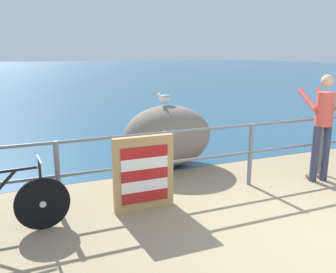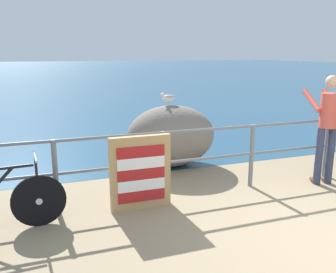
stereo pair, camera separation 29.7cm
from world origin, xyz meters
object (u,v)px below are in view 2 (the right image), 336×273
(folded_deckchair_stack, at_px, (141,173))
(seagull, at_px, (168,97))
(breakwater_boulder_main, at_px, (171,136))
(person_at_railing, at_px, (327,125))

(folded_deckchair_stack, height_order, seagull, seagull)
(breakwater_boulder_main, height_order, seagull, seagull)
(person_at_railing, height_order, breakwater_boulder_main, person_at_railing)
(person_at_railing, distance_m, folded_deckchair_stack, 3.13)
(person_at_railing, distance_m, breakwater_boulder_main, 2.71)
(folded_deckchair_stack, height_order, breakwater_boulder_main, breakwater_boulder_main)
(breakwater_boulder_main, relative_size, seagull, 4.97)
(folded_deckchair_stack, bearing_deg, person_at_railing, -0.47)
(seagull, bearing_deg, person_at_railing, 129.45)
(person_at_railing, relative_size, seagull, 5.20)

